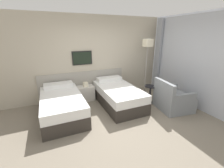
# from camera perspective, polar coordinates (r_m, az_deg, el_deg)

# --- Properties ---
(ground_plane) EXTENTS (16.00, 16.00, 0.00)m
(ground_plane) POSITION_cam_1_polar(r_m,az_deg,el_deg) (3.90, 4.91, -14.37)
(ground_plane) COLOR slate
(wall_headboard) EXTENTS (10.00, 0.10, 2.70)m
(wall_headboard) POSITION_cam_1_polar(r_m,az_deg,el_deg) (5.19, -5.83, 9.40)
(wall_headboard) COLOR #B7AD99
(wall_headboard) RESTS_ON ground_plane
(wall_window) EXTENTS (0.21, 4.50, 2.70)m
(wall_window) POSITION_cam_1_polar(r_m,az_deg,el_deg) (4.86, 31.76, 6.63)
(wall_window) COLOR white
(wall_window) RESTS_ON ground_plane
(bed_near_door) EXTENTS (1.04, 1.92, 0.70)m
(bed_near_door) POSITION_cam_1_polar(r_m,az_deg,el_deg) (4.27, -18.43, -7.62)
(bed_near_door) COLOR #332D28
(bed_near_door) RESTS_ON ground_plane
(bed_near_window) EXTENTS (1.04, 1.92, 0.70)m
(bed_near_window) POSITION_cam_1_polar(r_m,az_deg,el_deg) (4.67, 2.27, -4.36)
(bed_near_window) COLOR #332D28
(bed_near_window) RESTS_ON ground_plane
(nightstand) EXTENTS (0.52, 0.38, 0.62)m
(nightstand) POSITION_cam_1_polar(r_m,az_deg,el_deg) (5.06, -9.87, -3.36)
(nightstand) COLOR beige
(nightstand) RESTS_ON ground_plane
(floor_lamp) EXTENTS (0.26, 0.26, 1.95)m
(floor_lamp) POSITION_cam_1_polar(r_m,az_deg,el_deg) (5.41, 13.39, 13.42)
(floor_lamp) COLOR #9E9993
(floor_lamp) RESTS_ON ground_plane
(side_table) EXTENTS (0.37, 0.37, 0.56)m
(side_table) POSITION_cam_1_polar(r_m,az_deg,el_deg) (4.90, 14.35, -2.72)
(side_table) COLOR black
(side_table) RESTS_ON ground_plane
(armchair) EXTENTS (0.96, 1.00, 0.88)m
(armchair) POSITION_cam_1_polar(r_m,az_deg,el_deg) (4.73, 22.08, -5.65)
(armchair) COLOR gray
(armchair) RESTS_ON ground_plane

